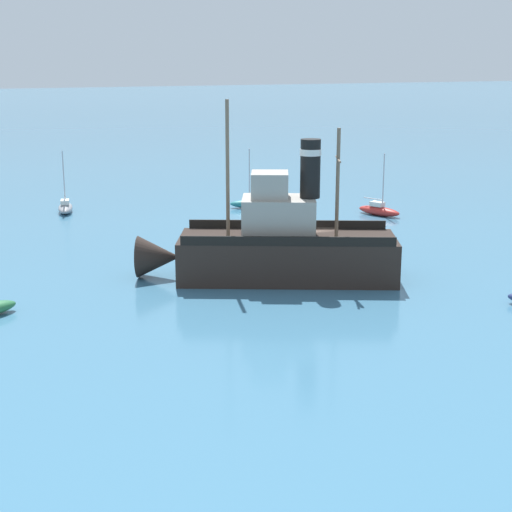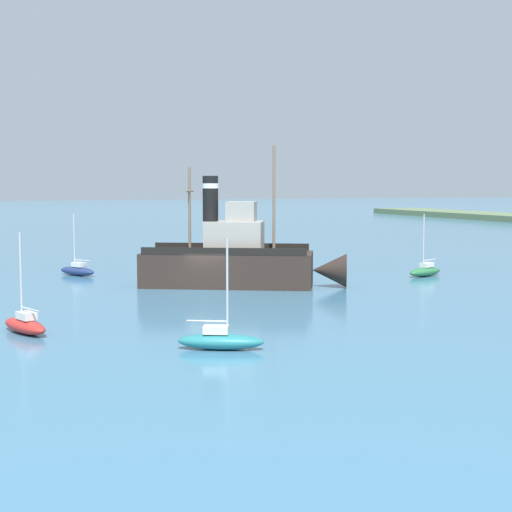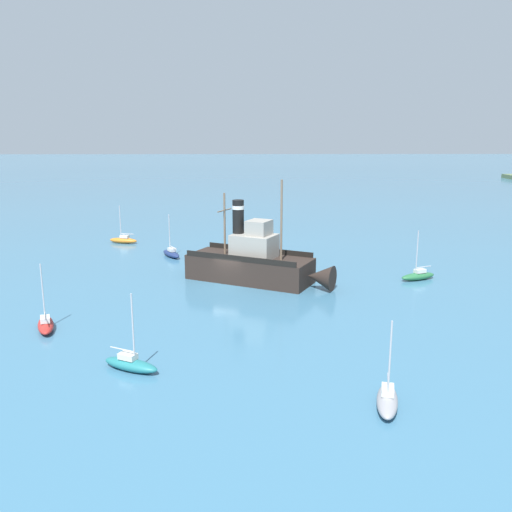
% 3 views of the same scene
% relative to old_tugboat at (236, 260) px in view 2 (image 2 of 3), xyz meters
% --- Properties ---
extents(ground_plane, '(600.00, 600.00, 0.00)m').
position_rel_old_tugboat_xyz_m(ground_plane, '(1.25, -2.76, -1.83)').
color(ground_plane, teal).
extents(old_tugboat, '(9.51, 14.38, 9.90)m').
position_rel_old_tugboat_xyz_m(old_tugboat, '(0.00, 0.00, 0.00)').
color(old_tugboat, '#2D231E').
rests_on(old_tugboat, ground).
extents(sailboat_teal, '(2.66, 3.90, 4.90)m').
position_rel_old_tugboat_xyz_m(sailboat_teal, '(19.87, -7.85, -1.40)').
color(sailboat_teal, '#23757A').
rests_on(sailboat_teal, ground).
extents(sailboat_red, '(3.95, 2.35, 4.90)m').
position_rel_old_tugboat_xyz_m(sailboat_red, '(12.87, -15.52, -1.40)').
color(sailboat_red, '#B22823').
rests_on(sailboat_red, ground).
extents(sailboat_green, '(2.45, 3.93, 4.90)m').
position_rel_old_tugboat_xyz_m(sailboat_green, '(-0.29, 15.91, -1.40)').
color(sailboat_green, '#286B3D').
rests_on(sailboat_green, ground).
extents(sailboat_navy, '(3.82, 2.91, 4.90)m').
position_rel_old_tugboat_xyz_m(sailboat_navy, '(-10.63, -9.56, -1.40)').
color(sailboat_navy, navy).
rests_on(sailboat_navy, ground).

